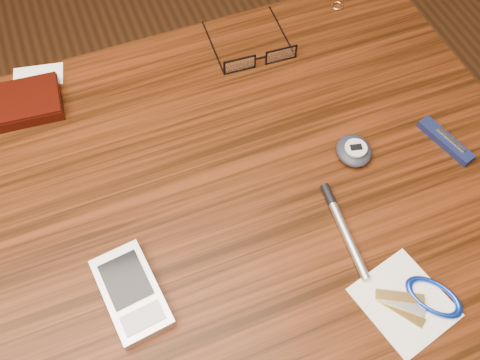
{
  "coord_description": "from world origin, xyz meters",
  "views": [
    {
      "loc": [
        -0.07,
        -0.35,
        1.4
      ],
      "look_at": [
        0.08,
        0.02,
        0.76
      ],
      "focal_mm": 40.0,
      "sensor_mm": 36.0,
      "label": 1
    }
  ],
  "objects_px": {
    "pocket_knife": "(446,141)",
    "silver_pen": "(341,223)",
    "wallet_and_card": "(27,101)",
    "notepad_keys": "(420,300)",
    "eyeglasses": "(259,57)",
    "pedometer": "(354,150)",
    "desk": "(199,244)",
    "pda_phone": "(131,292)"
  },
  "relations": [
    {
      "from": "wallet_and_card",
      "to": "pda_phone",
      "type": "bearing_deg",
      "value": -79.16
    },
    {
      "from": "pocket_knife",
      "to": "silver_pen",
      "type": "height_order",
      "value": "pocket_knife"
    },
    {
      "from": "pda_phone",
      "to": "silver_pen",
      "type": "relative_size",
      "value": 0.89
    },
    {
      "from": "desk",
      "to": "wallet_and_card",
      "type": "distance_m",
      "value": 0.34
    },
    {
      "from": "wallet_and_card",
      "to": "pocket_knife",
      "type": "height_order",
      "value": "wallet_and_card"
    },
    {
      "from": "wallet_and_card",
      "to": "notepad_keys",
      "type": "height_order",
      "value": "wallet_and_card"
    },
    {
      "from": "desk",
      "to": "pocket_knife",
      "type": "distance_m",
      "value": 0.4
    },
    {
      "from": "pedometer",
      "to": "pocket_knife",
      "type": "height_order",
      "value": "pedometer"
    },
    {
      "from": "desk",
      "to": "pedometer",
      "type": "height_order",
      "value": "pedometer"
    },
    {
      "from": "pedometer",
      "to": "notepad_keys",
      "type": "bearing_deg",
      "value": -96.62
    },
    {
      "from": "desk",
      "to": "eyeglasses",
      "type": "relative_size",
      "value": 7.33
    },
    {
      "from": "wallet_and_card",
      "to": "silver_pen",
      "type": "distance_m",
      "value": 0.51
    },
    {
      "from": "desk",
      "to": "pedometer",
      "type": "relative_size",
      "value": 14.56
    },
    {
      "from": "wallet_and_card",
      "to": "eyeglasses",
      "type": "xyz_separation_m",
      "value": [
        0.37,
        -0.04,
        0.0
      ]
    },
    {
      "from": "wallet_and_card",
      "to": "notepad_keys",
      "type": "distance_m",
      "value": 0.63
    },
    {
      "from": "eyeglasses",
      "to": "silver_pen",
      "type": "height_order",
      "value": "eyeglasses"
    },
    {
      "from": "silver_pen",
      "to": "pedometer",
      "type": "bearing_deg",
      "value": 54.31
    },
    {
      "from": "desk",
      "to": "eyeglasses",
      "type": "xyz_separation_m",
      "value": [
        0.19,
        0.23,
        0.11
      ]
    },
    {
      "from": "silver_pen",
      "to": "pda_phone",
      "type": "bearing_deg",
      "value": 178.57
    },
    {
      "from": "pedometer",
      "to": "pocket_knife",
      "type": "relative_size",
      "value": 0.72
    },
    {
      "from": "pedometer",
      "to": "pocket_knife",
      "type": "distance_m",
      "value": 0.14
    },
    {
      "from": "pda_phone",
      "to": "silver_pen",
      "type": "height_order",
      "value": "pda_phone"
    },
    {
      "from": "pedometer",
      "to": "silver_pen",
      "type": "bearing_deg",
      "value": -125.69
    },
    {
      "from": "eyeglasses",
      "to": "notepad_keys",
      "type": "relative_size",
      "value": 0.99
    },
    {
      "from": "wallet_and_card",
      "to": "notepad_keys",
      "type": "xyz_separation_m",
      "value": [
        0.4,
        -0.49,
        -0.01
      ]
    },
    {
      "from": "eyeglasses",
      "to": "pocket_knife",
      "type": "distance_m",
      "value": 0.32
    },
    {
      "from": "pda_phone",
      "to": "silver_pen",
      "type": "bearing_deg",
      "value": -1.43
    },
    {
      "from": "notepad_keys",
      "to": "pocket_knife",
      "type": "height_order",
      "value": "pocket_knife"
    },
    {
      "from": "wallet_and_card",
      "to": "notepad_keys",
      "type": "relative_size",
      "value": 0.98
    },
    {
      "from": "desk",
      "to": "eyeglasses",
      "type": "height_order",
      "value": "eyeglasses"
    },
    {
      "from": "desk",
      "to": "pda_phone",
      "type": "bearing_deg",
      "value": -143.06
    },
    {
      "from": "pedometer",
      "to": "silver_pen",
      "type": "xyz_separation_m",
      "value": [
        -0.07,
        -0.1,
        -0.0
      ]
    },
    {
      "from": "desk",
      "to": "pda_phone",
      "type": "xyz_separation_m",
      "value": [
        -0.11,
        -0.08,
        0.11
      ]
    },
    {
      "from": "pda_phone",
      "to": "silver_pen",
      "type": "xyz_separation_m",
      "value": [
        0.29,
        -0.01,
        -0.0
      ]
    },
    {
      "from": "pocket_knife",
      "to": "notepad_keys",
      "type": "bearing_deg",
      "value": -129.83
    },
    {
      "from": "eyeglasses",
      "to": "notepad_keys",
      "type": "height_order",
      "value": "eyeglasses"
    },
    {
      "from": "wallet_and_card",
      "to": "pda_phone",
      "type": "distance_m",
      "value": 0.36
    },
    {
      "from": "wallet_and_card",
      "to": "pocket_knife",
      "type": "xyz_separation_m",
      "value": [
        0.56,
        -0.3,
        -0.01
      ]
    },
    {
      "from": "eyeglasses",
      "to": "pedometer",
      "type": "xyz_separation_m",
      "value": [
        0.06,
        -0.22,
        -0.0
      ]
    },
    {
      "from": "pocket_knife",
      "to": "silver_pen",
      "type": "distance_m",
      "value": 0.22
    },
    {
      "from": "pda_phone",
      "to": "silver_pen",
      "type": "distance_m",
      "value": 0.29
    },
    {
      "from": "wallet_and_card",
      "to": "notepad_keys",
      "type": "bearing_deg",
      "value": -50.95
    }
  ]
}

